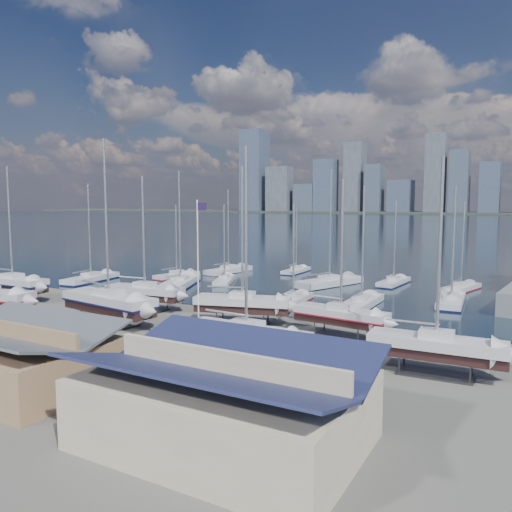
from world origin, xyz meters
The scene contains 30 objects.
ground centered at (0.00, -10.00, 0.00)m, with size 1400.00×1400.00×0.00m, color #605E59.
water centered at (0.00, 300.00, -0.15)m, with size 1400.00×600.00×0.40m, color #19273B.
far_shore centered at (0.00, 560.00, 1.10)m, with size 1400.00×80.00×2.20m, color #2D332D.
skyline centered at (-7.83, 553.76, 39.09)m, with size 639.14×43.80×107.69m.
shed_grey centered at (0.00, -26.00, 2.15)m, with size 12.60×8.40×4.17m.
shed_blue centered at (16.00, -26.00, 2.42)m, with size 13.65×9.45×4.71m.
sailboat_cradle_0 centered at (-26.00, -7.96, 2.07)m, with size 9.95×2.91×16.03m.
sailboat_cradle_2 centered at (-8.20, -4.53, 2.00)m, with size 9.06×3.46×14.55m.
sailboat_cradle_3 centered at (-6.80, -11.20, 2.16)m, with size 11.32×4.59×17.64m.
sailboat_cradle_4 centered at (4.44, -4.86, 2.03)m, with size 9.58×5.03×15.13m.
sailboat_cradle_5 centered at (10.90, -15.22, 2.05)m, with size 9.75×3.11×15.61m.
sailboat_cradle_6 centered at (14.38, -4.89, 1.95)m, with size 8.58×3.32×13.70m.
sailboat_cradle_7 centered at (23.30, -10.99, 2.01)m, with size 9.04×2.92×14.68m.
sailboat_moored_0 centered at (-28.74, 6.69, 0.31)m, with size 4.18×10.45×15.18m.
sailboat_moored_1 centered at (-19.95, 16.01, 0.31)m, with size 3.67×8.28×11.97m.
sailboat_moored_2 centered at (-15.75, 24.55, 0.32)m, with size 4.11×9.92×14.54m.
sailboat_moored_3 centered at (-14.36, 9.72, 0.31)m, with size 7.17×11.62×16.84m.
sailboat_moored_4 centered at (-10.58, 15.27, 0.33)m, with size 5.25×8.22×12.06m.
sailboat_moored_5 centered at (-5.88, 30.22, 0.31)m, with size 2.18×7.74×11.56m.
sailboat_moored_6 centered at (4.55, 6.55, 0.31)m, with size 2.84×8.42×12.39m.
sailboat_moored_7 centered at (3.77, 20.39, 0.32)m, with size 7.00×11.73×17.12m.
sailboat_moored_8 centered at (11.51, 25.67, 0.31)m, with size 3.08×8.63×12.65m.
sailboat_moored_9 centered at (12.11, 8.58, 0.32)m, with size 2.67×9.44×14.24m.
sailboat_moored_10 centered at (20.76, 14.80, 0.31)m, with size 3.29×9.70×14.28m.
sailboat_moored_11 centered at (20.61, 24.85, 0.31)m, with size 4.46×8.66×12.46m.
car_a centered at (-5.63, -19.21, 0.65)m, with size 1.53×3.80×1.30m, color gray.
car_b centered at (-9.74, -19.00, 0.69)m, with size 1.46×4.19×1.38m, color gray.
car_c centered at (-1.35, -19.64, 0.72)m, with size 2.39×5.18×1.44m, color gray.
car_d centered at (12.84, -18.04, 0.64)m, with size 1.80×4.43×1.29m, color gray.
flagpole centered at (1.86, -8.40, 6.87)m, with size 1.06×0.12×11.94m.
Camera 1 is at (28.66, -45.60, 11.61)m, focal length 35.00 mm.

